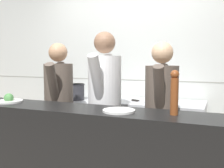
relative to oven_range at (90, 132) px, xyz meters
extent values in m
cube|color=silver|center=(0.43, 0.40, 0.86)|extent=(8.00, 0.06, 2.60)
cube|color=gray|center=(0.43, 0.37, 0.71)|extent=(8.00, 0.00, 0.01)
cube|color=#38383D|center=(0.00, 0.00, -0.02)|extent=(0.84, 0.70, 0.83)
cube|color=#B7BABF|center=(0.00, 0.00, 0.41)|extent=(0.85, 0.71, 0.04)
cube|color=#B7BABF|center=(0.00, -0.33, 0.04)|extent=(0.75, 0.03, 0.10)
cube|color=#B7BABF|center=(0.97, 0.00, 0.02)|extent=(1.07, 0.65, 0.92)
cube|color=black|center=(0.55, -1.19, 0.07)|extent=(2.76, 0.45, 1.01)
cylinder|color=#2D2D33|center=(-0.23, 0.03, 0.55)|extent=(0.23, 0.23, 0.23)
cylinder|color=#2D2D33|center=(-0.23, 0.03, 0.66)|extent=(0.24, 0.24, 0.01)
cylinder|color=#B7BABF|center=(0.18, 0.01, 0.51)|extent=(0.27, 0.27, 0.14)
cylinder|color=#B7BABF|center=(0.18, 0.01, 0.57)|extent=(0.29, 0.29, 0.01)
cone|color=#B7BABF|center=(1.03, 0.08, 0.52)|extent=(0.26, 0.26, 0.08)
cube|color=#B7BABF|center=(0.83, -0.13, 0.49)|extent=(0.23, 0.12, 0.01)
cube|color=black|center=(0.67, -0.06, 0.49)|extent=(0.11, 0.06, 0.02)
cylinder|color=white|center=(-0.30, -1.18, 0.59)|extent=(0.27, 0.27, 0.02)
sphere|color=#4C8C47|center=(-0.30, -1.18, 0.62)|extent=(0.09, 0.09, 0.09)
cylinder|color=white|center=(0.89, -1.22, 0.59)|extent=(0.27, 0.27, 0.02)
cylinder|color=brown|center=(1.33, -1.16, 0.72)|extent=(0.06, 0.06, 0.28)
sphere|color=brown|center=(1.33, -1.16, 0.89)|extent=(0.07, 0.07, 0.07)
cube|color=black|center=(-0.08, -0.63, -0.05)|extent=(0.32, 0.26, 0.76)
cylinder|color=brown|center=(-0.08, -0.63, 0.64)|extent=(0.41, 0.41, 0.63)
sphere|color=tan|center=(-0.08, -0.63, 1.09)|extent=(0.22, 0.22, 0.22)
cylinder|color=brown|center=(-0.14, -0.44, 0.72)|extent=(0.19, 0.33, 0.53)
cylinder|color=brown|center=(-0.02, -0.82, 0.72)|extent=(0.19, 0.33, 0.53)
cube|color=black|center=(0.51, -0.65, -0.03)|extent=(0.31, 0.21, 0.81)
cylinder|color=white|center=(0.51, -0.65, 0.71)|extent=(0.37, 0.37, 0.67)
sphere|color=#8C664C|center=(0.51, -0.65, 1.18)|extent=(0.23, 0.23, 0.23)
cylinder|color=white|center=(0.50, -0.44, 0.79)|extent=(0.13, 0.34, 0.56)
cylinder|color=white|center=(0.53, -0.86, 0.79)|extent=(0.13, 0.34, 0.56)
cube|color=black|center=(1.12, -0.61, -0.06)|extent=(0.30, 0.21, 0.75)
cylinder|color=brown|center=(1.12, -0.61, 0.63)|extent=(0.36, 0.36, 0.62)
sphere|color=#D8AD84|center=(1.12, -0.61, 1.07)|extent=(0.21, 0.21, 0.21)
cylinder|color=brown|center=(1.10, -0.41, 0.70)|extent=(0.13, 0.32, 0.52)
cylinder|color=brown|center=(1.13, -0.80, 0.70)|extent=(0.13, 0.32, 0.52)
camera|label=1|loc=(1.65, -3.18, 1.00)|focal=42.00mm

